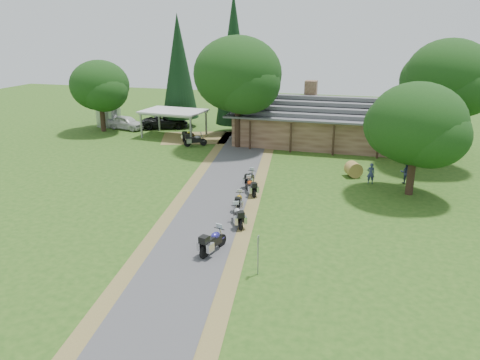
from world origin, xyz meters
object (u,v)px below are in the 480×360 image
(car_dark_suv, at_px, (165,119))
(lodge, at_px, (338,120))
(motorcycle_row_e, at_px, (250,178))
(motorcycle_row_b, at_px, (238,215))
(motorcycle_row_c, at_px, (239,200))
(motorcycle_row_d, at_px, (251,186))
(motorcycle_row_a, at_px, (213,240))
(hay_bale, at_px, (353,169))
(silo, at_px, (107,101))
(carport, at_px, (174,123))
(motorcycle_carport_a, at_px, (188,135))
(car_white_sedan, at_px, (126,121))
(motorcycle_carport_b, at_px, (195,139))

(car_dark_suv, bearing_deg, lodge, -120.43)
(motorcycle_row_e, bearing_deg, motorcycle_row_b, -170.63)
(motorcycle_row_c, relative_size, motorcycle_row_d, 0.94)
(motorcycle_row_a, height_order, motorcycle_row_d, motorcycle_row_a)
(motorcycle_row_b, xyz_separation_m, hay_bale, (6.28, 11.73, -0.06))
(lodge, height_order, silo, silo)
(silo, distance_m, motorcycle_row_e, 27.88)
(carport, height_order, motorcycle_carport_a, carport)
(car_white_sedan, distance_m, motorcycle_carport_a, 9.73)
(motorcycle_row_b, distance_m, motorcycle_row_d, 5.52)
(motorcycle_row_e, bearing_deg, car_white_sedan, 50.85)
(motorcycle_carport_a, bearing_deg, lodge, -69.38)
(motorcycle_row_a, distance_m, motorcycle_row_d, 9.34)
(silo, xyz_separation_m, motorcycle_row_d, (22.54, -18.76, -2.35))
(silo, xyz_separation_m, hay_bale, (29.42, -12.52, -2.37))
(lodge, bearing_deg, motorcycle_carport_b, -160.80)
(silo, relative_size, motorcycle_carport_a, 3.18)
(lodge, height_order, motorcycle_row_e, lodge)
(motorcycle_row_b, height_order, motorcycle_carport_a, motorcycle_row_b)
(car_white_sedan, xyz_separation_m, car_dark_suv, (4.08, 1.81, 0.13))
(carport, xyz_separation_m, hay_bale, (19.57, -9.43, -0.83))
(motorcycle_carport_a, bearing_deg, hay_bale, -104.14)
(motorcycle_carport_a, relative_size, hay_bale, 1.56)
(hay_bale, bearing_deg, car_white_sedan, 156.77)
(motorcycle_row_e, xyz_separation_m, hay_bale, (7.41, 4.44, -0.03))
(car_dark_suv, bearing_deg, motorcycle_row_b, -170.51)
(lodge, height_order, motorcycle_row_c, lodge)
(motorcycle_row_c, bearing_deg, silo, 36.46)
(motorcycle_row_c, xyz_separation_m, motorcycle_carport_a, (-10.38, 17.11, 0.05))
(motorcycle_row_a, height_order, motorcycle_carport_a, motorcycle_row_a)
(car_white_sedan, distance_m, hay_bale, 28.76)
(motorcycle_row_b, xyz_separation_m, motorcycle_carport_a, (-11.04, 19.67, -0.02))
(car_white_sedan, xyz_separation_m, motorcycle_row_d, (19.55, -17.59, -0.37))
(motorcycle_row_d, height_order, motorcycle_carport_b, motorcycle_carport_b)
(lodge, bearing_deg, motorcycle_carport_a, -169.85)
(motorcycle_row_a, bearing_deg, carport, 42.89)
(lodge, bearing_deg, hay_bale, -78.50)
(silo, relative_size, motorcycle_row_d, 3.27)
(motorcycle_carport_b, bearing_deg, car_white_sedan, 120.30)
(car_white_sedan, xyz_separation_m, motorcycle_row_c, (19.48, -20.52, -0.40))
(lodge, relative_size, motorcycle_row_b, 11.13)
(motorcycle_carport_b, distance_m, hay_bale, 16.84)
(motorcycle_row_c, distance_m, hay_bale, 11.51)
(lodge, bearing_deg, car_white_sedan, 178.35)
(motorcycle_row_a, bearing_deg, motorcycle_row_b, 11.34)
(motorcycle_row_a, distance_m, motorcycle_carport_b, 23.38)
(lodge, distance_m, hay_bale, 11.02)
(car_white_sedan, relative_size, motorcycle_row_d, 3.26)
(motorcycle_carport_b, bearing_deg, motorcycle_carport_a, 94.89)
(motorcycle_row_c, height_order, motorcycle_row_d, motorcycle_row_d)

